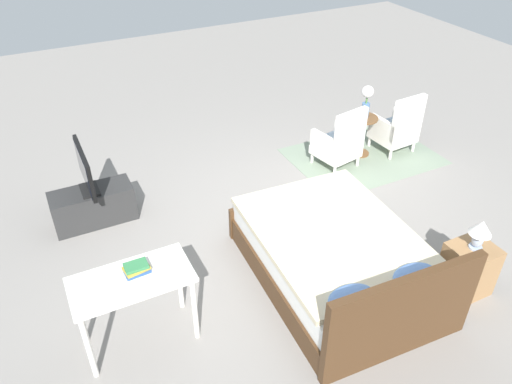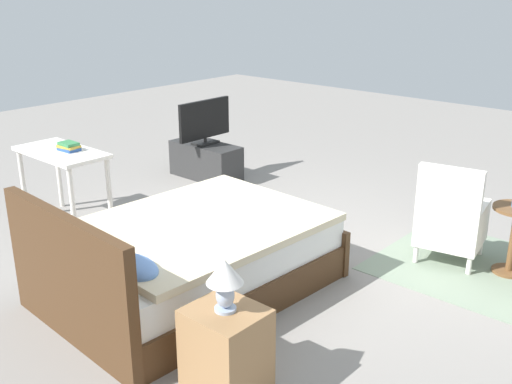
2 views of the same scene
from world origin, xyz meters
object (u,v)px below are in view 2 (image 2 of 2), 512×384
at_px(bed, 186,258).
at_px(vanity_desk, 62,162).
at_px(book_stack, 69,147).
at_px(tv_stand, 206,161).
at_px(nightstand, 226,351).
at_px(armchair_by_window_right, 450,222).
at_px(table_lamp, 225,277).
at_px(tv_flatscreen, 205,121).

xyz_separation_m(bed, vanity_desk, (2.05, -0.18, 0.36)).
xyz_separation_m(vanity_desk, book_stack, (-0.07, -0.05, 0.16)).
height_order(bed, vanity_desk, bed).
height_order(tv_stand, book_stack, book_stack).
relative_size(nightstand, vanity_desk, 0.54).
height_order(armchair_by_window_right, table_lamp, armchair_by_window_right).
relative_size(bed, armchair_by_window_right, 2.46).
xyz_separation_m(nightstand, book_stack, (3.09, -0.92, 0.54)).
height_order(bed, book_stack, bed).
bearing_deg(tv_flatscreen, book_stack, 92.34).
xyz_separation_m(tv_flatscreen, book_stack, (-0.08, 1.95, 0.08)).
height_order(tv_flatscreen, vanity_desk, tv_flatscreen).
relative_size(table_lamp, tv_stand, 0.34).
relative_size(nightstand, tv_stand, 0.59).
distance_m(tv_flatscreen, book_stack, 1.96).
height_order(vanity_desk, book_stack, book_stack).
distance_m(table_lamp, book_stack, 3.22).
bearing_deg(vanity_desk, bed, 174.90).
bearing_deg(book_stack, nightstand, 163.50).
relative_size(armchair_by_window_right, nightstand, 1.63).
bearing_deg(tv_stand, table_lamp, 137.82).
bearing_deg(tv_flatscreen, nightstand, 137.85).
relative_size(bed, tv_stand, 2.36).
relative_size(vanity_desk, book_stack, 4.52).
height_order(nightstand, table_lamp, table_lamp).
height_order(armchair_by_window_right, tv_stand, armchair_by_window_right).
relative_size(armchair_by_window_right, vanity_desk, 0.88).
height_order(armchair_by_window_right, tv_flatscreen, tv_flatscreen).
relative_size(bed, table_lamp, 6.87).
height_order(tv_stand, tv_flatscreen, tv_flatscreen).
bearing_deg(bed, table_lamp, 148.45).
relative_size(armchair_by_window_right, tv_flatscreen, 1.13).
height_order(nightstand, tv_flatscreen, tv_flatscreen).
xyz_separation_m(bed, armchair_by_window_right, (-1.32, -1.93, 0.08)).
bearing_deg(nightstand, armchair_by_window_right, -94.63).
bearing_deg(nightstand, vanity_desk, -15.31).
bearing_deg(armchair_by_window_right, tv_stand, -4.37).
bearing_deg(tv_stand, vanity_desk, 90.21).
height_order(armchair_by_window_right, book_stack, armchair_by_window_right).
relative_size(tv_stand, tv_flatscreen, 1.17).
distance_m(table_lamp, tv_flatscreen, 4.28).
bearing_deg(book_stack, armchair_by_window_right, -152.82).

